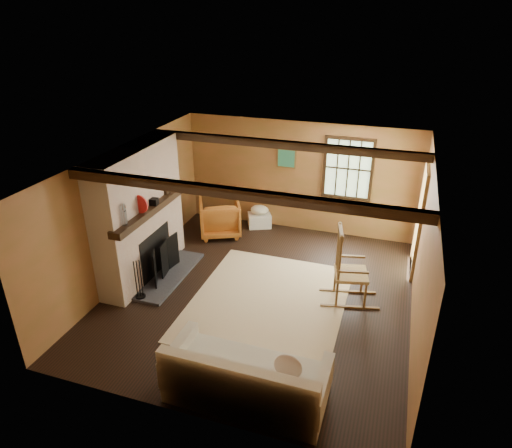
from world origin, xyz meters
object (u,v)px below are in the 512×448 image
at_px(fireplace, 141,219).
at_px(laundry_basket, 260,220).
at_px(armchair, 220,217).
at_px(rocking_chair, 348,271).
at_px(sofa, 246,382).

distance_m(fireplace, laundry_basket, 3.06).
height_order(fireplace, armchair, fireplace).
relative_size(rocking_chair, sofa, 0.66).
bearing_deg(armchair, sofa, 90.21).
relative_size(fireplace, sofa, 1.18).
bearing_deg(fireplace, rocking_chair, 4.42).
relative_size(fireplace, rocking_chair, 1.79).
bearing_deg(fireplace, armchair, 70.30).
bearing_deg(sofa, laundry_basket, 106.50).
height_order(sofa, armchair, sofa).
height_order(fireplace, rocking_chair, fireplace).
relative_size(rocking_chair, armchair, 1.54).
bearing_deg(rocking_chair, sofa, 148.36).
bearing_deg(fireplace, sofa, -39.58).
xyz_separation_m(fireplace, armchair, (0.69, 1.92, -0.71)).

